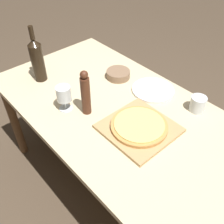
{
  "coord_description": "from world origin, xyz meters",
  "views": [
    {
      "loc": [
        -0.76,
        -0.79,
        1.69
      ],
      "look_at": [
        -0.09,
        -0.03,
        0.78
      ],
      "focal_mm": 42.0,
      "sensor_mm": 36.0,
      "label": 1
    }
  ],
  "objects_px": {
    "wine_bottle": "(37,59)",
    "small_bowl": "(118,74)",
    "pizza": "(139,125)",
    "pepper_mill": "(86,94)",
    "wine_glass": "(64,94)"
  },
  "relations": [
    {
      "from": "pizza",
      "to": "small_bowl",
      "type": "height_order",
      "value": "small_bowl"
    },
    {
      "from": "small_bowl",
      "to": "wine_bottle",
      "type": "bearing_deg",
      "value": 140.53
    },
    {
      "from": "wine_bottle",
      "to": "wine_glass",
      "type": "height_order",
      "value": "wine_bottle"
    },
    {
      "from": "pizza",
      "to": "wine_glass",
      "type": "xyz_separation_m",
      "value": [
        -0.19,
        0.39,
        0.07
      ]
    },
    {
      "from": "wine_bottle",
      "to": "pepper_mill",
      "type": "bearing_deg",
      "value": -86.76
    },
    {
      "from": "pizza",
      "to": "small_bowl",
      "type": "xyz_separation_m",
      "value": [
        0.24,
        0.42,
        -0.01
      ]
    },
    {
      "from": "pizza",
      "to": "wine_bottle",
      "type": "distance_m",
      "value": 0.76
    },
    {
      "from": "wine_bottle",
      "to": "small_bowl",
      "type": "distance_m",
      "value": 0.51
    },
    {
      "from": "pepper_mill",
      "to": "small_bowl",
      "type": "xyz_separation_m",
      "value": [
        0.36,
        0.14,
        -0.1
      ]
    },
    {
      "from": "pizza",
      "to": "pepper_mill",
      "type": "height_order",
      "value": "pepper_mill"
    },
    {
      "from": "pepper_mill",
      "to": "small_bowl",
      "type": "height_order",
      "value": "pepper_mill"
    },
    {
      "from": "wine_bottle",
      "to": "small_bowl",
      "type": "height_order",
      "value": "wine_bottle"
    },
    {
      "from": "pepper_mill",
      "to": "small_bowl",
      "type": "relative_size",
      "value": 1.75
    },
    {
      "from": "pizza",
      "to": "wine_bottle",
      "type": "xyz_separation_m",
      "value": [
        -0.14,
        0.74,
        0.11
      ]
    },
    {
      "from": "wine_bottle",
      "to": "small_bowl",
      "type": "bearing_deg",
      "value": -39.47
    }
  ]
}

